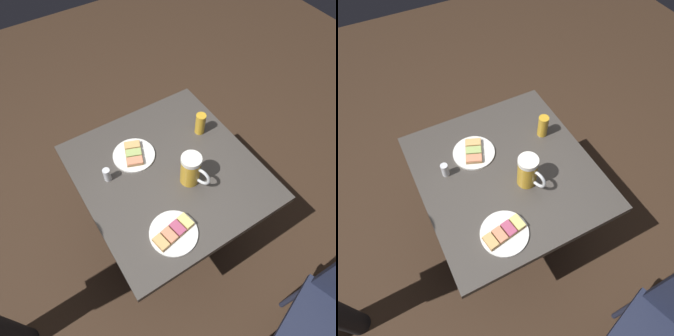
{
  "view_description": "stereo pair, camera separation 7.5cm",
  "coord_description": "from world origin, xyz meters",
  "views": [
    {
      "loc": [
        0.67,
        -0.43,
        1.91
      ],
      "look_at": [
        0.0,
        0.0,
        0.75
      ],
      "focal_mm": 32.83,
      "sensor_mm": 36.0,
      "label": 1
    },
    {
      "loc": [
        0.71,
        -0.36,
        1.91
      ],
      "look_at": [
        0.0,
        0.0,
        0.75
      ],
      "focal_mm": 32.83,
      "sensor_mm": 36.0,
      "label": 2
    }
  ],
  "objects": [
    {
      "name": "plate_far",
      "position": [
        -0.16,
        -0.09,
        0.74
      ],
      "size": [
        0.2,
        0.2,
        0.03
      ],
      "color": "white",
      "rests_on": "cafe_table"
    },
    {
      "name": "ground_plane",
      "position": [
        0.0,
        0.0,
        0.0
      ],
      "size": [
        6.0,
        6.0,
        0.0
      ],
      "primitive_type": "plane",
      "color": "#382619"
    },
    {
      "name": "plate_near",
      "position": [
        0.27,
        -0.15,
        0.74
      ],
      "size": [
        0.2,
        0.2,
        0.03
      ],
      "color": "white",
      "rests_on": "cafe_table"
    },
    {
      "name": "beer_glass_small",
      "position": [
        -0.12,
        0.26,
        0.79
      ],
      "size": [
        0.05,
        0.05,
        0.11
      ],
      "primitive_type": "cylinder",
      "color": "gold",
      "rests_on": "cafe_table"
    },
    {
      "name": "beer_mug",
      "position": [
        0.1,
        0.06,
        0.82
      ],
      "size": [
        0.14,
        0.09,
        0.16
      ],
      "color": "gold",
      "rests_on": "cafe_table"
    },
    {
      "name": "cafe_table",
      "position": [
        0.0,
        0.0,
        0.59
      ],
      "size": [
        0.84,
        0.79,
        0.73
      ],
      "color": "black",
      "rests_on": "ground_plane"
    },
    {
      "name": "salt_shaker",
      "position": [
        -0.11,
        -0.25,
        0.77
      ],
      "size": [
        0.03,
        0.03,
        0.07
      ],
      "primitive_type": "cylinder",
      "color": "silver",
      "rests_on": "cafe_table"
    }
  ]
}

